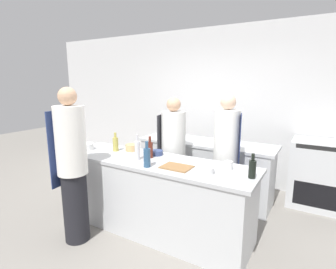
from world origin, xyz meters
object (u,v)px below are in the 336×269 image
Objects in this scene: bottle_olive_oil at (252,168)px; bottle_vinegar at (137,150)px; bottle_sauce at (150,149)px; chef_at_prep_near at (72,166)px; bowl_prep_small at (157,153)px; bowl_ceramic_blue at (86,146)px; cup at (228,166)px; stockpot at (225,138)px; bowl_wooden_salad at (132,148)px; chef_at_stove at (226,159)px; bottle_cooking_oil at (116,144)px; bowl_mixing_large at (206,170)px; chef_at_pass_far at (173,155)px; oven_range at (326,175)px; bottle_wine at (147,157)px.

bottle_olive_oil is 0.80× the size of bottle_vinegar.
chef_at_prep_near is at bearing -129.80° from bottle_sauce.
chef_at_prep_near is 1.03m from bowl_prep_small.
bowl_ceramic_blue is 1.97m from cup.
stockpot is at bearing 59.39° from bowl_prep_small.
chef_at_stove is at bearing 22.14° from bowl_wooden_salad.
bottle_cooking_oil is at bearing 177.51° from bottle_sauce.
cup is at bearing 3.07° from bottle_sauce.
bottle_cooking_oil is 1.56m from cup.
bottle_olive_oil reaches higher than bowl_mixing_large.
chef_at_pass_far is at bearing 81.54° from bottle_vinegar.
chef_at_stove reaches higher than oven_range.
bottle_cooking_oil is 2.69× the size of cup.
bottle_olive_oil is at bearing -60.28° from stockpot.
chef_at_stove is 6.26× the size of bottle_sauce.
bowl_prep_small is at bearing 73.64° from bottle_vinegar.
bowl_wooden_salad reaches higher than bowl_prep_small.
chef_at_pass_far is 1.09m from cup.
bottle_sauce is (-1.25, 0.06, 0.01)m from bottle_olive_oil.
stockpot is at bearing 74.16° from bottle_wine.
chef_at_pass_far is at bearing -148.42° from oven_range.
chef_at_prep_near reaches higher than chef_at_stove.
bottle_wine is 0.91× the size of stockpot.
bowl_ceramic_blue reaches higher than oven_range.
chef_at_stove is 1.27m from bowl_wooden_salad.
bowl_mixing_large is 0.28m from cup.
bowl_wooden_salad is at bearing 179.73° from bowl_prep_small.
cup is (1.38, -0.10, 0.00)m from bowl_wooden_salad.
bottle_wine reaches higher than bowl_prep_small.
cup is (0.81, 0.36, -0.07)m from bottle_wine.
bowl_mixing_large is at bearing -11.48° from bottle_sauce.
stockpot is (1.16, 1.82, 0.11)m from chef_at_prep_near.
cup is (0.98, 0.05, -0.06)m from bottle_sauce.
bottle_olive_oil reaches higher than oven_range.
chef_at_stove is 9.49× the size of bowl_mixing_large.
oven_range is 3.93× the size of bottle_cooking_oil.
chef_at_prep_near is at bearing -135.98° from oven_range.
bottle_vinegar is 1.08m from cup.
bottle_olive_oil is (0.49, -0.69, 0.16)m from chef_at_stove.
chef_at_pass_far is at bearing 137.76° from bowl_mixing_large.
oven_range is 4.05× the size of bottle_olive_oil.
cup is at bearing 5.37° from chef_at_stove.
bottle_olive_oil is (1.83, 0.64, 0.11)m from chef_at_prep_near.
chef_at_stove is 1.48m from bottle_cooking_oil.
bottle_vinegar is at bearing 162.90° from chef_at_pass_far.
chef_at_pass_far reaches higher than bowl_mixing_large.
bowl_prep_small is 1.13m from stockpot.
bowl_mixing_large is 1.79m from bowl_ceramic_blue.
oven_range is 2.84m from bowl_wooden_salad.
bottle_cooking_oil is at bearing 172.25° from bowl_mixing_large.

